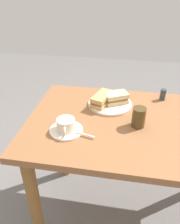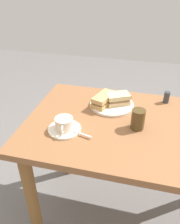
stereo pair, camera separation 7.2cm
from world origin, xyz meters
name	(u,v)px [view 2 (the right image)]	position (x,y,z in m)	size (l,w,h in m)	color
ground_plane	(127,215)	(0.00, 0.00, 0.00)	(6.00, 6.00, 0.00)	slate
dining_table	(137,145)	(0.00, 0.00, 0.60)	(1.12, 0.69, 0.73)	brown
sandwich_plate	(112,105)	(-0.16, 0.15, 0.73)	(0.24, 0.24, 0.01)	beige
sandwich_front	(118,99)	(-0.13, 0.16, 0.77)	(0.14, 0.12, 0.06)	#D6B783
sandwich_back	(104,99)	(-0.21, 0.13, 0.77)	(0.12, 0.16, 0.06)	tan
coffee_saucer	(65,129)	(-0.34, -0.13, 0.73)	(0.16, 0.16, 0.01)	beige
coffee_cup	(64,123)	(-0.34, -0.13, 0.77)	(0.08, 0.11, 0.06)	beige
spoon	(79,133)	(-0.26, -0.14, 0.74)	(0.10, 0.04, 0.01)	silver
salt_shaker	(167,97)	(0.13, 0.26, 0.76)	(0.03, 0.03, 0.07)	#33383D
drinking_glass	(138,119)	(-0.01, -0.03, 0.78)	(0.06, 0.06, 0.10)	#4B391C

